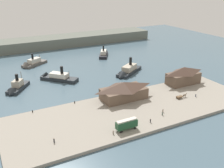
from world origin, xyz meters
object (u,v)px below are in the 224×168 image
(ferry_approaching_west, at_px, (55,77))
(ferry_shed_customs_shed, at_px, (124,90))
(horse_cart, at_px, (181,96))
(ferry_outer_harbor, at_px, (32,64))
(ferry_near_quay, at_px, (104,54))
(pedestrian_at_waters_edge, at_px, (196,95))
(mooring_post_center_east, at_px, (75,102))
(pedestrian_near_cart, at_px, (150,121))
(street_tram, at_px, (127,124))
(mooring_post_west, at_px, (33,111))
(pedestrian_walking_east, at_px, (113,132))
(pedestrian_walking_west, at_px, (162,113))
(ferry_mid_harbor, at_px, (16,88))
(pedestrian_standing_center, at_px, (54,141))
(ferry_moored_west, at_px, (127,71))
(ferry_shed_east_terminal, at_px, (183,75))
(pedestrian_near_west_shed, at_px, (163,111))

(ferry_approaching_west, bearing_deg, ferry_shed_customs_shed, -64.07)
(horse_cart, distance_m, ferry_outer_harbor, 99.94)
(ferry_near_quay, relative_size, ferry_outer_harbor, 0.99)
(pedestrian_at_waters_edge, bearing_deg, mooring_post_center_east, 159.14)
(horse_cart, relative_size, pedestrian_near_cart, 3.59)
(mooring_post_center_east, distance_m, ferry_near_quay, 84.10)
(street_tram, height_order, mooring_post_west, street_tram)
(mooring_post_center_east, bearing_deg, ferry_outer_harbor, 94.03)
(street_tram, xyz_separation_m, pedestrian_walking_east, (-5.77, -0.46, -1.70))
(ferry_outer_harbor, bearing_deg, ferry_approaching_west, -78.81)
(horse_cart, bearing_deg, pedestrian_walking_west, -153.10)
(horse_cart, height_order, pedestrian_walking_east, horse_cart)
(horse_cart, bearing_deg, ferry_mid_harbor, 144.26)
(pedestrian_walking_west, relative_size, ferry_near_quay, 0.09)
(pedestrian_standing_center, bearing_deg, pedestrian_near_cart, -6.28)
(ferry_near_quay, bearing_deg, pedestrian_at_waters_edge, -86.96)
(ferry_moored_west, bearing_deg, ferry_outer_harbor, 137.71)
(street_tram, height_order, pedestrian_at_waters_edge, street_tram)
(ferry_approaching_west, xyz_separation_m, ferry_outer_harbor, (-6.41, 32.42, -0.18))
(ferry_shed_east_terminal, distance_m, pedestrian_near_cart, 46.92)
(ferry_shed_east_terminal, distance_m, ferry_mid_harbor, 86.63)
(pedestrian_walking_west, height_order, mooring_post_center_east, pedestrian_walking_west)
(pedestrian_near_west_shed, bearing_deg, pedestrian_walking_east, -169.04)
(ferry_shed_east_terminal, height_order, ferry_near_quay, ferry_shed_east_terminal)
(mooring_post_center_east, bearing_deg, horse_cart, -21.33)
(ferry_shed_customs_shed, bearing_deg, ferry_outer_harbor, 109.79)
(ferry_outer_harbor, relative_size, ferry_mid_harbor, 1.08)
(pedestrian_near_west_shed, distance_m, ferry_approaching_west, 67.06)
(ferry_shed_customs_shed, height_order, pedestrian_near_cart, ferry_shed_customs_shed)
(pedestrian_walking_west, bearing_deg, pedestrian_standing_center, 178.07)
(pedestrian_near_cart, height_order, ferry_approaching_west, ferry_approaching_west)
(street_tram, relative_size, ferry_outer_harbor, 0.43)
(street_tram, distance_m, horse_cart, 38.69)
(mooring_post_center_east, relative_size, ferry_near_quay, 0.05)
(ferry_shed_east_terminal, relative_size, pedestrian_near_west_shed, 11.26)
(street_tram, relative_size, pedestrian_walking_east, 5.39)
(ferry_shed_customs_shed, height_order, pedestrian_walking_west, ferry_shed_customs_shed)
(ferry_shed_east_terminal, xyz_separation_m, mooring_post_west, (-77.72, 4.08, -4.19))
(ferry_approaching_west, bearing_deg, pedestrian_standing_center, -106.60)
(mooring_post_center_east, bearing_deg, pedestrian_near_cart, -56.04)
(ferry_shed_east_terminal, bearing_deg, pedestrian_standing_center, -164.15)
(pedestrian_standing_center, bearing_deg, ferry_approaching_west, 73.40)
(pedestrian_at_waters_edge, relative_size, pedestrian_near_cart, 0.95)
(street_tram, height_order, ferry_near_quay, ferry_near_quay)
(pedestrian_near_cart, distance_m, ferry_mid_harbor, 72.01)
(pedestrian_walking_east, bearing_deg, ferry_near_quay, 65.77)
(pedestrian_at_waters_edge, distance_m, ferry_approaching_west, 75.80)
(pedestrian_walking_west, bearing_deg, pedestrian_near_west_shed, 47.04)
(mooring_post_west, distance_m, ferry_mid_harbor, 29.98)
(mooring_post_center_east, bearing_deg, ferry_near_quay, 55.06)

